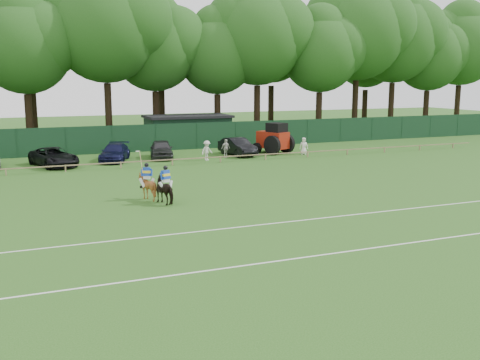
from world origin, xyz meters
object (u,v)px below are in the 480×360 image
hatch_grey (161,149)px  estate_black (238,147)px  utility_shed (188,130)px  tractor (274,139)px  suv_black (54,157)px  spectator_left (207,151)px  horse_chestnut (147,186)px  spectator_mid (226,148)px  sedan_navy (115,153)px  horse_dark (166,190)px  spectator_right (304,146)px

hatch_grey → estate_black: size_ratio=0.98×
utility_shed → tractor: size_ratio=2.18×
suv_black → spectator_left: 12.01m
horse_chestnut → spectator_left: bearing=-99.1°
hatch_grey → tractor: tractor is taller
hatch_grey → spectator_mid: (5.22, -1.59, 0.01)m
utility_shed → estate_black: bearing=-77.9°
sedan_navy → horse_chestnut: bearing=-73.2°
horse_chestnut → tractor: size_ratio=0.38×
horse_chestnut → suv_black: (-3.87, 14.54, -0.02)m
spectator_left → spectator_mid: (2.07, 1.03, -0.03)m
suv_black → tractor: 18.98m
spectator_mid → tractor: tractor is taller
horse_dark → utility_shed: bearing=-129.8°
suv_black → hatch_grey: 8.83m
estate_black → spectator_left: 3.97m
suv_black → estate_black: size_ratio=1.12×
spectator_mid → spectator_right: (7.06, -0.94, -0.03)m
hatch_grey → estate_black: 6.69m
sedan_navy → tractor: size_ratio=1.25×
suv_black → spectator_left: bearing=-25.0°
horse_dark → tractor: (14.39, 16.21, 0.56)m
horse_dark → utility_shed: utility_shed is taller
spectator_mid → utility_shed: size_ratio=0.19×
horse_chestnut → suv_black: horse_chestnut is taller
horse_dark → spectator_right: spectator_right is taller
tractor → horse_chestnut: bearing=-158.1°
suv_black → tractor: tractor is taller
horse_chestnut → spectator_left: size_ratio=0.91×
suv_black → estate_black: (15.41, 0.35, 0.04)m
horse_chestnut → estate_black: bearing=-105.2°
hatch_grey → spectator_left: bearing=-27.3°
spectator_right → utility_shed: (-7.48, 10.42, 0.78)m
horse_dark → spectator_right: bearing=-158.7°
suv_black → spectator_right: bearing=-21.6°
hatch_grey → suv_black: bearing=-160.3°
horse_dark → spectator_mid: 18.03m
horse_dark → horse_chestnut: size_ratio=1.18×
horse_dark → hatch_grey: (4.17, 16.99, 0.04)m
sedan_navy → horse_dark: bearing=-70.4°
spectator_right → tractor: tractor is taller
spectator_right → spectator_mid: bearing=-165.4°
sedan_navy → hatch_grey: hatch_grey is taller
sedan_navy → tractor: 14.18m
hatch_grey → tractor: bearing=8.2°
horse_chestnut → tractor: (15.11, 14.87, 0.56)m
utility_shed → tractor: utility_shed is taller
sedan_navy → spectator_mid: (9.16, -1.44, 0.08)m
estate_black → spectator_right: bearing=-24.5°
suv_black → tractor: (18.97, 0.33, 0.58)m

